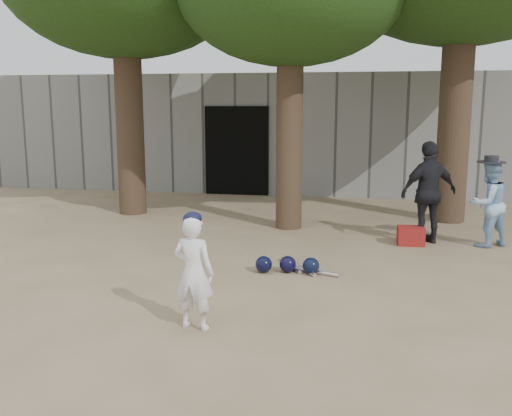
% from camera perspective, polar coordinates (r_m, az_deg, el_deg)
% --- Properties ---
extents(ground, '(70.00, 70.00, 0.00)m').
position_cam_1_polar(ground, '(6.78, -6.68, -9.27)').
color(ground, '#937C5E').
rests_on(ground, ground).
extents(boy_player, '(0.47, 0.35, 1.18)m').
position_cam_1_polar(boy_player, '(5.83, -6.26, -6.45)').
color(boy_player, white).
rests_on(boy_player, ground).
extents(spectator_blue, '(0.85, 0.80, 1.39)m').
position_cam_1_polar(spectator_blue, '(9.82, 22.20, 0.41)').
color(spectator_blue, '#94C0E6').
rests_on(spectator_blue, ground).
extents(spectator_dark, '(1.06, 0.81, 1.68)m').
position_cam_1_polar(spectator_dark, '(9.70, 16.88, 1.48)').
color(spectator_dark, black).
rests_on(spectator_dark, ground).
extents(red_bag, '(0.44, 0.34, 0.30)m').
position_cam_1_polar(red_bag, '(9.62, 15.22, -2.70)').
color(red_bag, maroon).
rests_on(red_bag, ground).
extents(back_building, '(16.00, 5.24, 3.00)m').
position_cam_1_polar(back_building, '(16.54, 4.10, 7.75)').
color(back_building, gray).
rests_on(back_building, ground).
extents(helmet_row, '(0.87, 0.30, 0.23)m').
position_cam_1_polar(helmet_row, '(7.79, 3.16, -5.69)').
color(helmet_row, black).
rests_on(helmet_row, ground).
extents(bat_pile, '(0.91, 0.76, 0.06)m').
position_cam_1_polar(bat_pile, '(7.95, 4.60, -6.03)').
color(bat_pile, silver).
rests_on(bat_pile, ground).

